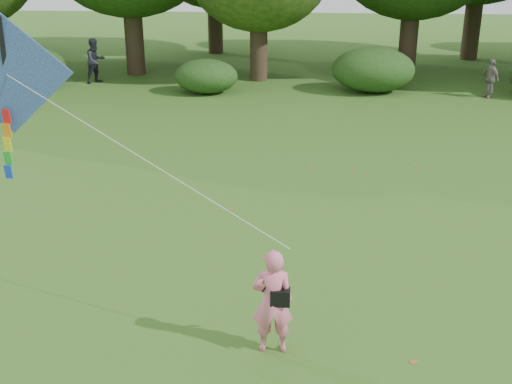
# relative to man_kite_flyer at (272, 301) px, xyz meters

# --- Properties ---
(ground) EXTENTS (100.00, 100.00, 0.00)m
(ground) POSITION_rel_man_kite_flyer_xyz_m (0.30, 0.96, -0.87)
(ground) COLOR #265114
(ground) RESTS_ON ground
(man_kite_flyer) EXTENTS (0.67, 0.47, 1.75)m
(man_kite_flyer) POSITION_rel_man_kite_flyer_xyz_m (0.00, 0.00, 0.00)
(man_kite_flyer) COLOR pink
(man_kite_flyer) RESTS_ON ground
(bystander_left) EXTENTS (1.18, 1.22, 1.97)m
(bystander_left) POSITION_rel_man_kite_flyer_xyz_m (-8.98, 19.83, 0.11)
(bystander_left) COLOR #23252F
(bystander_left) RESTS_ON ground
(bystander_right) EXTENTS (0.78, 1.00, 1.59)m
(bystander_right) POSITION_rel_man_kite_flyer_xyz_m (7.96, 18.13, -0.08)
(bystander_right) COLOR gray
(bystander_right) RESTS_ON ground
(crossbody_bag) EXTENTS (0.43, 0.20, 0.70)m
(crossbody_bag) POSITION_rel_man_kite_flyer_xyz_m (0.12, -0.03, 0.12)
(crossbody_bag) COLOR black
(crossbody_bag) RESTS_ON ground
(flying_kite) EXTENTS (6.06, 2.50, 3.20)m
(flying_kite) POSITION_rel_man_kite_flyer_xyz_m (-4.71, 2.11, 2.96)
(flying_kite) COLOR #2972B3
(flying_kite) RESTS_ON ground
(shrub_band) EXTENTS (39.15, 3.22, 1.88)m
(shrub_band) POSITION_rel_man_kite_flyer_xyz_m (-0.42, 18.56, -0.02)
(shrub_band) COLOR #264919
(shrub_band) RESTS_ON ground
(fallen_leaves) EXTENTS (7.75, 15.09, 0.01)m
(fallen_leaves) POSITION_rel_man_kite_flyer_xyz_m (0.16, 3.63, -0.87)
(fallen_leaves) COLOR brown
(fallen_leaves) RESTS_ON ground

